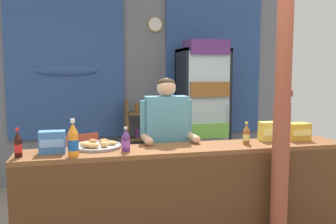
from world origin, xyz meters
TOP-DOWN VIEW (x-y plane):
  - ground_plane at (0.00, 1.09)m, footprint 7.11×7.11m
  - back_wall_curtained at (-0.01, 2.78)m, footprint 4.81×0.22m
  - stall_counter at (0.01, 0.42)m, footprint 3.04×0.46m
  - timber_post at (0.74, 0.17)m, footprint 0.17×0.15m
  - drink_fridge at (0.75, 2.28)m, footprint 0.67×0.62m
  - bottle_shelf_rack at (-0.10, 2.47)m, footprint 0.48×0.28m
  - plastic_lawn_chair at (-0.88, 1.80)m, footprint 0.59×0.59m
  - shopkeeper at (-0.11, 0.91)m, footprint 0.54×0.42m
  - soda_bottle_orange_soda at (-1.01, 0.37)m, footprint 0.09×0.09m
  - soda_bottle_iced_tea at (0.58, 0.52)m, footprint 0.06×0.06m
  - soda_bottle_cola at (-1.44, 0.45)m, footprint 0.06×0.06m
  - soda_bottle_grape_soda at (-0.57, 0.47)m, footprint 0.07×0.07m
  - snack_box_instant_noodle at (0.89, 0.62)m, footprint 0.22×0.12m
  - snack_box_biscuit at (-1.18, 0.55)m, footprint 0.21×0.13m
  - snack_box_choco_powder at (1.17, 0.57)m, footprint 0.22×0.14m
  - pastry_tray at (-0.81, 0.68)m, footprint 0.44×0.44m

SIDE VIEW (x-z plane):
  - ground_plane at x=0.00m, z-range 0.00..0.00m
  - plastic_lawn_chair at x=-0.88m, z-range 0.06..0.92m
  - stall_counter at x=0.01m, z-range 0.10..1.04m
  - bottle_shelf_rack at x=-0.10m, z-range 0.03..1.25m
  - pastry_tray at x=-0.81m, z-range 0.92..1.00m
  - shopkeeper at x=-0.11m, z-range 0.21..1.77m
  - snack_box_choco_powder at x=1.17m, z-range 0.94..1.11m
  - soda_bottle_iced_tea at x=0.58m, z-range 0.92..1.13m
  - soda_bottle_grape_soda at x=-0.57m, z-range 0.92..1.13m
  - snack_box_instant_noodle at x=0.89m, z-range 0.94..1.13m
  - snack_box_biscuit at x=-1.18m, z-range 0.94..1.13m
  - soda_bottle_cola at x=-1.44m, z-range 0.92..1.16m
  - soda_bottle_orange_soda at x=-1.01m, z-range 0.91..1.22m
  - drink_fridge at x=0.75m, z-range 0.09..2.14m
  - timber_post at x=0.74m, z-range -0.06..2.65m
  - back_wall_curtained at x=-0.01m, z-range 0.05..2.87m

